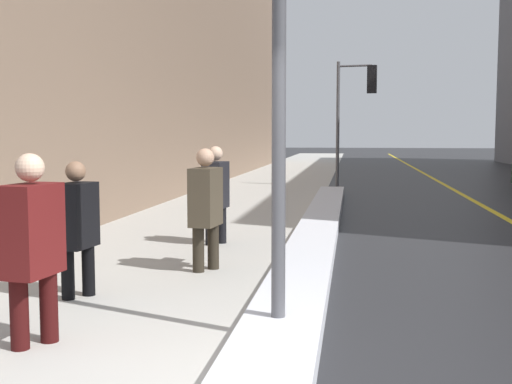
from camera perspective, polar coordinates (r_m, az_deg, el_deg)
name	(u,v)px	position (r m, az deg, el deg)	size (l,w,h in m)	color
sidewalk_slab	(258,193)	(19.17, 0.16, -0.11)	(4.00, 80.00, 0.01)	#B2AFA8
road_centre_stripe	(466,196)	(19.24, 18.13, -0.36)	(0.16, 80.00, 0.00)	gold
snow_bank_curb	(317,233)	(10.94, 5.43, -3.63)	(0.69, 16.88, 0.21)	silver
traffic_light_near	(358,96)	(21.51, 9.06, 8.39)	(1.31, 0.33, 4.15)	#515156
pedestrian_nearside	(32,241)	(5.61, -19.28, -4.09)	(0.37, 0.56, 1.62)	#340C0C
pedestrian_in_glasses	(77,223)	(7.13, -15.63, -2.66)	(0.34, 0.51, 1.49)	black
pedestrian_with_shoulder_bag	(206,204)	(8.26, -4.47, -1.04)	(0.36, 0.74, 1.59)	#2A241B
pedestrian_trailing	(216,190)	(10.23, -3.60, 0.14)	(0.36, 0.54, 1.58)	black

